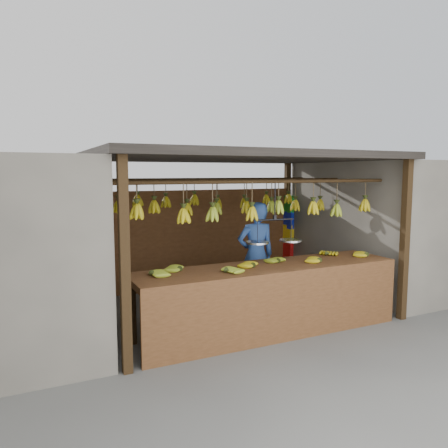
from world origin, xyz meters
TOP-DOWN VIEW (x-y plane):
  - ground at (0.00, 0.00)m, footprint 80.00×80.00m
  - stall at (0.00, 0.33)m, footprint 4.30×3.30m
  - neighbor_right at (3.60, 0.00)m, footprint 3.00×3.00m
  - counter at (-0.03, -1.23)m, footprint 3.64×0.83m
  - hanging_bananas at (-0.01, 0.00)m, footprint 3.63×2.23m
  - balance_scale at (0.13, -1.00)m, footprint 0.80×0.34m
  - vendor at (0.36, -0.10)m, footprint 0.65×0.47m
  - bag_bundles at (1.94, 1.35)m, footprint 0.08×0.26m

SIDE VIEW (x-z plane):
  - ground at x=0.00m, z-range 0.00..0.00m
  - counter at x=-0.03m, z-range 0.23..1.19m
  - vendor at x=0.36m, z-range 0.00..1.67m
  - bag_bundles at x=1.94m, z-range 0.39..1.67m
  - neighbor_right at x=3.60m, z-range 0.00..2.30m
  - balance_scale at x=0.13m, z-range 0.82..1.64m
  - hanging_bananas at x=-0.01m, z-range 1.42..1.80m
  - stall at x=0.00m, z-range 0.77..3.17m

